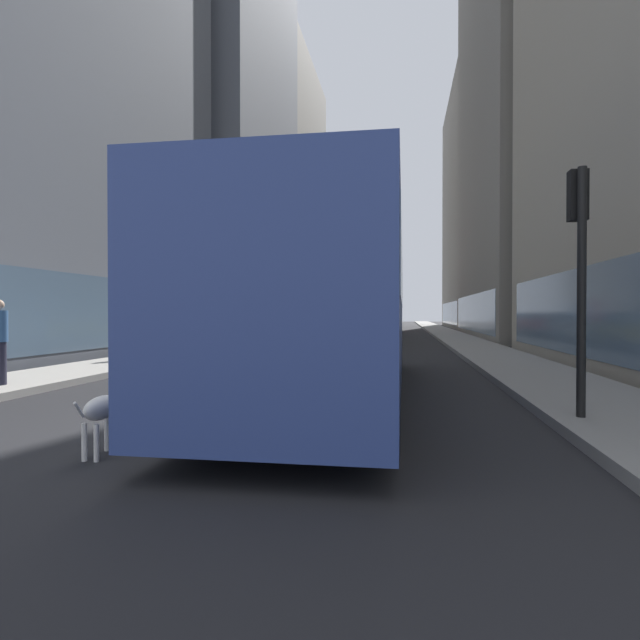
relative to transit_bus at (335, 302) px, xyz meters
The scene contains 17 objects.
ground_plane 31.69m from the transit_bus, 92.17° to the left, with size 120.00×120.00×0.00m, color #232326.
sidewalk_left 32.40m from the transit_bus, 102.31° to the left, with size 2.40×110.00×0.15m, color #ADA89E.
sidewalk_right 31.98m from the transit_bus, 81.90° to the left, with size 2.40×110.00×0.15m, color gray.
building_left_mid 33.92m from the transit_bus, 116.65° to the left, with size 10.65×15.94×38.11m.
building_left_far 49.67m from the transit_bus, 105.83° to the left, with size 9.09×19.67×29.11m.
building_right_mid 32.75m from the transit_bus, 67.02° to the left, with size 9.80×19.31×39.43m.
building_right_far 50.87m from the transit_bus, 77.55° to the left, with size 8.61×23.84×26.08m.
transit_bus is the anchor object (origin of this frame).
car_grey_wagon 41.23m from the transit_bus, 90.00° to the left, with size 1.85×3.91×1.62m.
car_blue_hatchback 6.13m from the transit_bus, 131.36° to the left, with size 1.75×4.20×1.62m.
car_white_van 26.24m from the transit_bus, 90.00° to the left, with size 1.83×4.39×1.62m.
car_red_coupe 34.85m from the transit_bus, 90.00° to the left, with size 1.81×4.38×1.62m.
car_yellow_taxi 17.26m from the transit_bus, 90.00° to the left, with size 1.81×4.67×1.62m.
box_truck 26.98m from the transit_bus, 98.53° to the left, with size 2.30×7.50×3.05m.
dalmatian_dog 5.27m from the transit_bus, 112.41° to the right, with size 0.22×0.96×0.72m.
pedestrian_with_handbag 8.80m from the transit_bus, 140.78° to the left, with size 0.45×0.34×1.69m.
traffic_light_near 4.45m from the transit_bus, 32.85° to the right, with size 0.24×0.41×3.40m.
Camera 1 is at (2.51, -6.58, 1.56)m, focal length 29.01 mm.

